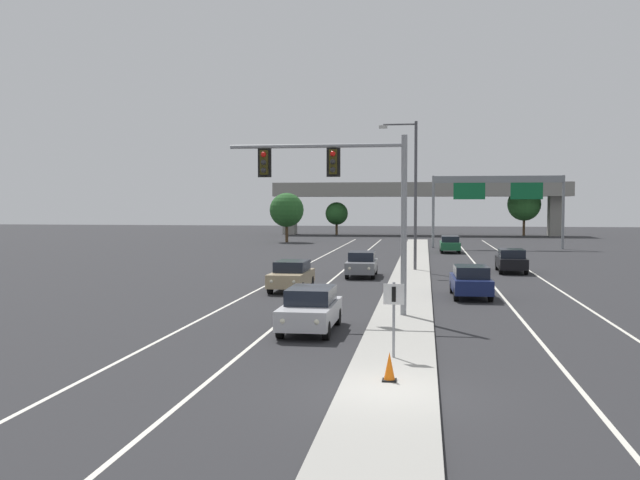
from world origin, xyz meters
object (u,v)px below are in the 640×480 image
tree_far_left_a (287,210)px  tree_far_right_a (524,204)px  tree_far_left_b (337,214)px  median_sign_post (394,308)px  car_oncoming_tan (291,275)px  car_receding_black (511,260)px  traffic_cone_median_nose (389,367)px  car_receding_navy (471,281)px  car_oncoming_silver (310,309)px  overhead_signal_mast (348,187)px  car_oncoming_grey (362,264)px  highway_sign_gantry (498,188)px  street_lamp_median (412,186)px  car_receding_green (450,244)px

tree_far_left_a → tree_far_right_a: 37.85m
tree_far_left_a → tree_far_left_b: (3.47, 20.65, -0.71)m
median_sign_post → car_oncoming_tan: bearing=110.3°
car_receding_black → traffic_cone_median_nose: (-6.61, -31.27, -0.31)m
median_sign_post → tree_far_left_b: 84.85m
tree_far_right_a → car_receding_navy: bearing=-99.5°
car_oncoming_silver → car_receding_black: (9.82, 23.77, 0.00)m
overhead_signal_mast → median_sign_post: 9.16m
car_oncoming_silver → tree_far_left_a: size_ratio=0.76×
car_receding_navy → car_receding_black: size_ratio=1.00×
car_oncoming_grey → car_oncoming_silver: bearing=-90.4°
overhead_signal_mast → highway_sign_gantry: 47.66m
highway_sign_gantry → car_oncoming_silver: bearing=-102.9°
overhead_signal_mast → car_oncoming_tan: (-3.90, 8.47, -4.49)m
car_oncoming_silver → car_oncoming_tan: (-2.91, 11.83, 0.00)m
car_receding_navy → traffic_cone_median_nose: bearing=-99.9°
street_lamp_median → car_oncoming_grey: street_lamp_median is taller
car_oncoming_tan → car_oncoming_grey: same height
tree_far_right_a → median_sign_post: bearing=-99.9°
traffic_cone_median_nose → tree_far_right_a: tree_far_right_a is taller
car_receding_green → highway_sign_gantry: highway_sign_gantry is taller
car_oncoming_silver → car_receding_navy: bearing=58.6°
traffic_cone_median_nose → highway_sign_gantry: 58.22m
car_receding_navy → car_receding_black: same height
street_lamp_median → traffic_cone_median_nose: size_ratio=13.51×
car_receding_green → tree_far_left_b: (-15.22, 36.35, 2.32)m
car_oncoming_silver → traffic_cone_median_nose: 8.16m
highway_sign_gantry → tree_far_left_a: (-23.68, 8.77, -2.31)m
car_receding_black → street_lamp_median: bearing=-176.8°
car_oncoming_tan → car_oncoming_grey: bearing=68.5°
overhead_signal_mast → tree_far_right_a: (17.24, 77.69, -0.80)m
highway_sign_gantry → tree_far_left_b: 35.82m
car_oncoming_grey → traffic_cone_median_nose: (3.07, -27.09, -0.31)m
car_receding_navy → car_oncoming_grey: bearing=123.8°
street_lamp_median → car_receding_black: (6.61, 0.37, -4.97)m
overhead_signal_mast → tree_far_right_a: overhead_signal_mast is taller
car_oncoming_silver → traffic_cone_median_nose: bearing=-66.8°
car_receding_black → highway_sign_gantry: 26.68m
highway_sign_gantry → street_lamp_median: bearing=-107.2°
car_oncoming_tan → median_sign_post: bearing=-69.7°
street_lamp_median → tree_far_left_a: bearing=113.7°
median_sign_post → car_receding_green: 47.75m
street_lamp_median → car_oncoming_tan: size_ratio=2.23×
street_lamp_median → tree_far_left_a: size_ratio=1.69×
tree_far_left_a → street_lamp_median: bearing=-66.3°
overhead_signal_mast → car_oncoming_silver: 5.70m
overhead_signal_mast → car_oncoming_silver: overhead_signal_mast is taller
overhead_signal_mast → car_receding_green: overhead_signal_mast is taller
car_oncoming_tan → car_oncoming_grey: 8.35m
car_receding_green → tree_far_right_a: tree_far_right_a is taller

